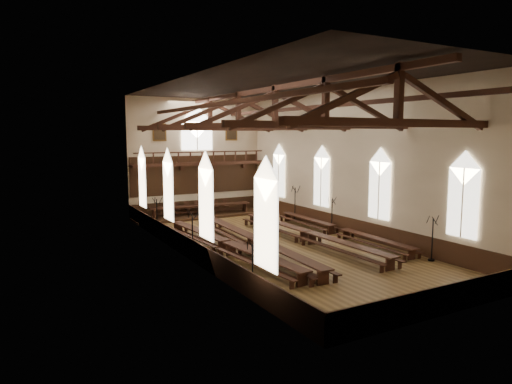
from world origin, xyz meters
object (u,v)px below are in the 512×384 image
refectory_row_a (226,244)px  candelabrum_left_near (252,278)px  candelabrum_left_mid (193,242)px  candelabrum_right_far (295,210)px  dais (201,215)px  refectory_row_d (338,229)px  high_table (201,206)px  refectory_row_b (255,241)px  refectory_row_c (308,234)px  candelabrum_left_far (157,222)px  candelabrum_right_near (432,247)px  candelabrum_right_mid (332,221)px

refectory_row_a → candelabrum_left_near: candelabrum_left_near is taller
refectory_row_a → candelabrum_left_mid: bearing=164.5°
candelabrum_right_far → dais: bearing=137.3°
refectory_row_d → high_table: size_ratio=1.58×
candelabrum_left_mid → candelabrum_right_far: 12.65m
candelabrum_left_near → refectory_row_b: bearing=60.3°
refectory_row_a → high_table: size_ratio=1.69×
refectory_row_c → candelabrum_left_far: bearing=135.5°
refectory_row_a → high_table: 12.49m
high_table → candelabrum_right_near: (5.89, -18.90, -0.11)m
refectory_row_a → refectory_row_b: refectory_row_b is taller
candelabrum_left_near → candelabrum_right_far: candelabrum_right_far is taller
refectory_row_b → candelabrum_left_mid: (-3.71, 0.64, 0.22)m
refectory_row_a → candelabrum_left_mid: candelabrum_left_mid is taller
candelabrum_left_mid → candelabrum_left_far: candelabrum_left_mid is taller
refectory_row_c → refectory_row_d: refectory_row_c is taller
refectory_row_d → dais: bearing=114.3°
candelabrum_right_mid → candelabrum_left_near: bearing=-142.5°
refectory_row_d → candelabrum_left_near: (-10.49, -7.00, 0.21)m
refectory_row_b → dais: refectory_row_b is taller
refectory_row_b → candelabrum_right_mid: 7.66m
refectory_row_a → refectory_row_c: size_ratio=1.00×
refectory_row_a → refectory_row_d: size_ratio=1.07×
candelabrum_right_mid → high_table: bearing=120.1°
refectory_row_b → candelabrum_right_near: 10.01m
candelabrum_left_near → candelabrum_left_far: bearing=90.0°
candelabrum_left_near → candelabrum_right_near: 11.10m
candelabrum_left_far → candelabrum_right_far: 11.13m
high_table → candelabrum_right_near: candelabrum_right_near is taller
candelabrum_left_mid → candelabrum_right_far: (11.10, 6.07, 0.06)m
refectory_row_a → candelabrum_right_far: bearing=35.6°
candelabrum_right_far → refectory_row_b: bearing=-137.8°
candelabrum_left_far → candelabrum_right_mid: 12.38m
candelabrum_right_far → refectory_row_c: bearing=-117.5°
high_table → candelabrum_left_near: size_ratio=3.73×
refectory_row_d → dais: refectory_row_d is taller
candelabrum_left_near → candelabrum_right_mid: (11.10, 8.51, 0.05)m
refectory_row_c → candelabrum_right_far: bearing=62.5°
refectory_row_b → candelabrum_right_far: 9.99m
refectory_row_a → candelabrum_right_mid: candelabrum_right_mid is taller
high_table → candelabrum_right_mid: size_ratio=3.50×
refectory_row_b → dais: size_ratio=1.32×
refectory_row_d → candelabrum_left_mid: (-10.49, 0.15, 0.31)m
dais → candelabrum_left_near: bearing=-105.6°
high_table → candelabrum_left_near: 19.38m
refectory_row_b → candelabrum_left_mid: bearing=170.2°
refectory_row_d → candelabrum_right_mid: 1.64m
refectory_row_c → candelabrum_left_near: 10.02m
refectory_row_a → candelabrum_left_far: bearing=104.3°
refectory_row_a → candelabrum_left_near: 6.89m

